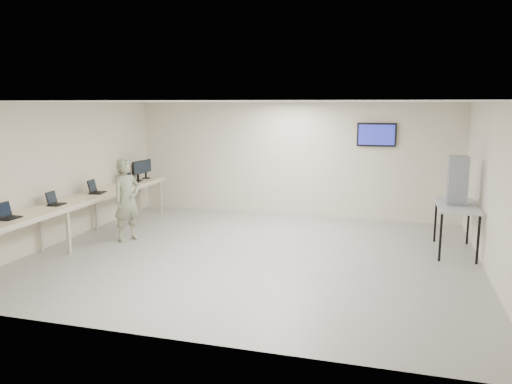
# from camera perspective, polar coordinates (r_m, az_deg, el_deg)

# --- Properties ---
(room) EXTENTS (8.01, 7.01, 2.81)m
(room) POSITION_cam_1_polar(r_m,az_deg,el_deg) (9.05, -0.05, 1.46)
(room) COLOR #ACA896
(room) RESTS_ON ground
(workbench) EXTENTS (0.76, 6.00, 0.90)m
(workbench) POSITION_cam_1_polar(r_m,az_deg,el_deg) (10.66, -19.19, -0.97)
(workbench) COLOR beige
(workbench) RESTS_ON ground
(laptop_0) EXTENTS (0.29, 0.35, 0.26)m
(laptop_0) POSITION_cam_1_polar(r_m,az_deg,el_deg) (9.17, -26.60, -2.31)
(laptop_0) COLOR black
(laptop_0) RESTS_ON workbench
(laptop_1) EXTENTS (0.29, 0.34, 0.25)m
(laptop_1) POSITION_cam_1_polar(r_m,az_deg,el_deg) (10.04, -22.04, -1.00)
(laptop_1) COLOR black
(laptop_1) RESTS_ON workbench
(laptop_2) EXTENTS (0.34, 0.39, 0.28)m
(laptop_2) POSITION_cam_1_polar(r_m,az_deg,el_deg) (11.07, -17.89, 0.26)
(laptop_2) COLOR black
(laptop_2) RESTS_ON workbench
(laptop_3) EXTENTS (0.37, 0.42, 0.29)m
(laptop_3) POSITION_cam_1_polar(r_m,az_deg,el_deg) (12.32, -14.08, 1.42)
(laptop_3) COLOR black
(laptop_3) RESTS_ON workbench
(monitor_near) EXTENTS (0.22, 0.49, 0.48)m
(monitor_near) POSITION_cam_1_polar(r_m,az_deg,el_deg) (12.53, -13.35, 2.58)
(monitor_near) COLOR black
(monitor_near) RESTS_ON workbench
(monitor_far) EXTENTS (0.21, 0.48, 0.47)m
(monitor_far) POSITION_cam_1_polar(r_m,az_deg,el_deg) (12.87, -12.50, 2.77)
(monitor_far) COLOR black
(monitor_far) RESTS_ON workbench
(soldier) EXTENTS (0.61, 0.72, 1.68)m
(soldier) POSITION_cam_1_polar(r_m,az_deg,el_deg) (10.42, -14.54, -0.90)
(soldier) COLOR #5E664F
(soldier) RESTS_ON ground
(side_table) EXTENTS (0.72, 1.53, 0.92)m
(side_table) POSITION_cam_1_polar(r_m,az_deg,el_deg) (10.00, 21.96, -1.72)
(side_table) COLOR #A8A8A9
(side_table) RESTS_ON ground
(storage_bins) EXTENTS (0.34, 0.38, 0.90)m
(storage_bins) POSITION_cam_1_polar(r_m,az_deg,el_deg) (9.91, 22.04, 1.23)
(storage_bins) COLOR #8B91A4
(storage_bins) RESTS_ON side_table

